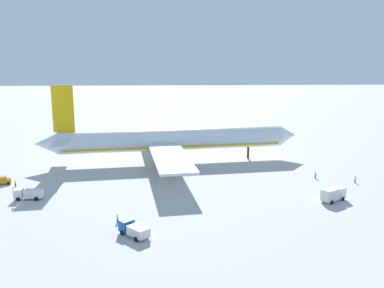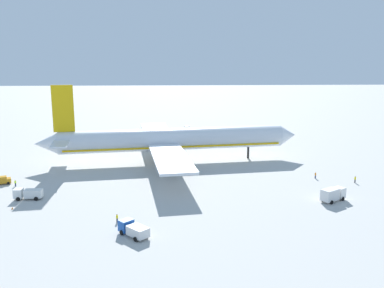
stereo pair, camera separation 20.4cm
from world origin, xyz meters
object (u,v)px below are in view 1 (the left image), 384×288
Objects in this scene: ground_worker_1 at (315,175)px; traffic_cone_0 at (214,134)px; airliner at (169,140)px; ground_worker_2 at (15,183)px; traffic_cone_1 at (12,208)px; traffic_cone_3 at (122,136)px; service_truck_2 at (28,194)px; baggage_cart_0 at (187,128)px; service_truck_0 at (134,229)px; traffic_cone_2 at (237,138)px; service_van at (2,180)px; service_truck_1 at (333,194)px; ground_worker_0 at (117,218)px; ground_worker_3 at (355,179)px.

ground_worker_1 is 65.84m from traffic_cone_0.
airliner is at bearing 153.38° from ground_worker_1.
ground_worker_2 reaches higher than traffic_cone_1.
service_truck_2 is at bearing -99.90° from traffic_cone_3.
traffic_cone_0 and traffic_cone_3 have the same top height.
ground_worker_1 is at bearing -66.68° from baggage_cart_0.
service_truck_0 is at bearing -82.13° from traffic_cone_3.
traffic_cone_2 is (63.92, 56.64, -0.54)m from ground_worker_2.
service_van reaches higher than ground_worker_2.
baggage_cart_0 is 1.70× the size of ground_worker_1.
ground_worker_0 is (-46.79, -10.16, -0.82)m from service_truck_1.
baggage_cart_0 is at bearing 108.15° from service_truck_1.
service_truck_1 is at bearing -76.39° from traffic_cone_0.
baggage_cart_0 is at bearing 117.54° from ground_worker_3.
service_truck_2 is at bearing -173.41° from ground_worker_3.
service_van is 1.59× the size of baggage_cart_0.
airliner reaches higher than service_van.
service_truck_0 reaches higher than baggage_cart_0.
service_truck_0 is 61.61m from ground_worker_3.
ground_worker_2 is at bearing 169.45° from service_truck_1.
ground_worker_3 is at bearing -43.66° from traffic_cone_3.
ground_worker_1 is 3.07× the size of traffic_cone_0.
ground_worker_1 is 77.00m from ground_worker_2.
ground_worker_3 is (47.67, -23.69, -5.87)m from airliner.
airliner reaches higher than traffic_cone_3.
service_truck_2 is at bearing 146.82° from ground_worker_0.
service_van reaches higher than ground_worker_0.
service_truck_1 reaches higher than ground_worker_2.
baggage_cart_0 is 87.96m from ground_worker_3.
service_truck_0 is 56.51m from ground_worker_1.
ground_worker_1 reaches higher than traffic_cone_2.
service_truck_1 is 82.23m from traffic_cone_0.
ground_worker_1 is (48.64, 27.74, 0.01)m from ground_worker_0.
service_truck_0 is at bearing -103.73° from traffic_cone_0.
service_van is (-79.13, 15.99, -0.63)m from service_truck_1.
ground_worker_0 is at bearing -83.99° from traffic_cone_3.
ground_worker_2 is 65.83m from traffic_cone_3.
service_truck_2 reaches higher than traffic_cone_1.
traffic_cone_0 is at bearing 4.59° from traffic_cone_3.
airliner is at bearing 153.57° from ground_worker_3.
ground_worker_3 is 3.16× the size of traffic_cone_2.
ground_worker_1 reaches higher than traffic_cone_1.
service_truck_1 is at bearing 1.71° from traffic_cone_1.
service_van is at bearing 116.62° from traffic_cone_1.
traffic_cone_3 is at bearing 69.19° from service_van.
airliner is at bearing 83.57° from service_truck_0.
service_truck_0 is 48.81m from service_van.
airliner is 51.67m from traffic_cone_1.
traffic_cone_2 is at bearing 38.79° from service_van.
ground_worker_3 reaches higher than ground_worker_2.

